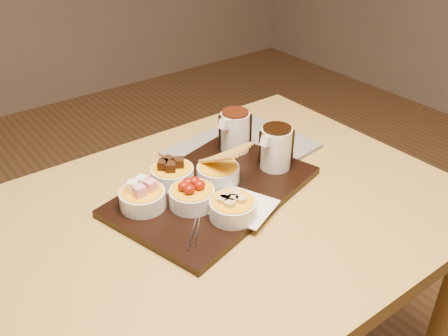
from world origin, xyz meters
TOP-DOWN VIEW (x-y plane):
  - dining_table at (0.00, 0.00)m, footprint 1.20×0.80m
  - serving_board at (0.08, 0.06)m, footprint 0.52×0.41m
  - napkin at (0.09, -0.05)m, footprint 0.16×0.16m
  - bowl_marshmallows at (-0.08, 0.09)m, footprint 0.10×0.10m
  - bowl_cake at (0.02, 0.13)m, footprint 0.10×0.10m
  - bowl_strawberries at (0.01, 0.03)m, footprint 0.10×0.10m
  - bowl_biscotti at (0.11, 0.07)m, footprint 0.10×0.10m
  - bowl_bananas at (0.05, -0.06)m, footprint 0.10×0.10m
  - pitcher_dark_chocolate at (0.26, 0.04)m, footprint 0.09×0.09m
  - pitcher_milk_chocolate at (0.24, 0.17)m, footprint 0.09×0.09m
  - fondue_skewers at (0.01, 0.00)m, footprint 0.21×0.20m
  - newspaper at (0.26, 0.17)m, footprint 0.38×0.32m

SIDE VIEW (x-z plane):
  - dining_table at x=0.00m, z-range 0.28..1.03m
  - newspaper at x=0.26m, z-range 0.75..0.76m
  - serving_board at x=0.08m, z-range 0.75..0.77m
  - napkin at x=0.09m, z-range 0.77..0.77m
  - fondue_skewers at x=0.01m, z-range 0.77..0.78m
  - bowl_marshmallows at x=-0.08m, z-range 0.77..0.81m
  - bowl_cake at x=0.02m, z-range 0.77..0.81m
  - bowl_strawberries at x=0.01m, z-range 0.77..0.81m
  - bowl_biscotti at x=0.11m, z-range 0.77..0.81m
  - bowl_bananas at x=0.05m, z-range 0.77..0.81m
  - pitcher_dark_chocolate at x=0.26m, z-range 0.77..0.87m
  - pitcher_milk_chocolate at x=0.24m, z-range 0.77..0.87m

